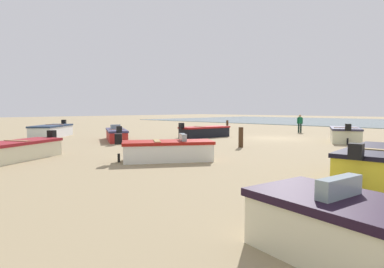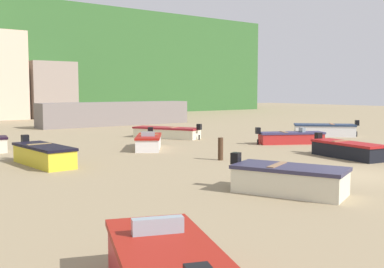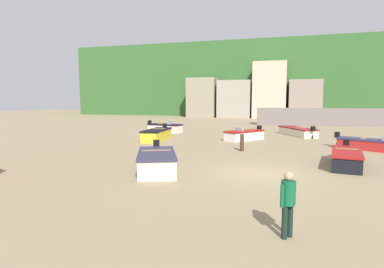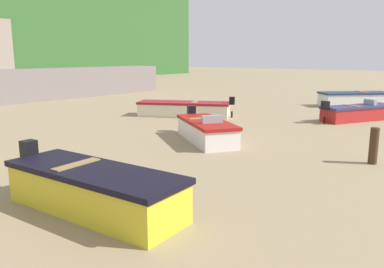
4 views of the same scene
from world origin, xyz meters
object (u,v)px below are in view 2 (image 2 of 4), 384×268
boat_black_2 (347,150)px  boat_cream_3 (289,180)px  boat_yellow_0 (44,155)px  mooring_post_mid_beach (221,149)px  boat_white_5 (325,130)px  boat_red_6 (291,138)px  boat_cream_7 (167,133)px  boat_white_4 (149,142)px

boat_black_2 → boat_cream_3: size_ratio=1.07×
boat_yellow_0 → mooring_post_mid_beach: boat_yellow_0 is taller
boat_white_5 → mooring_post_mid_beach: boat_white_5 is taller
boat_cream_3 → boat_red_6: boat_cream_3 is taller
boat_yellow_0 → boat_white_5: 21.51m
boat_yellow_0 → boat_cream_7: size_ratio=0.89×
boat_yellow_0 → boat_cream_7: (11.34, 6.75, -0.07)m
boat_yellow_0 → boat_white_4: boat_yellow_0 is taller
boat_yellow_0 → boat_cream_7: bearing=-152.6°
boat_black_2 → boat_red_6: 6.44m
boat_yellow_0 → boat_red_6: boat_yellow_0 is taller
boat_yellow_0 → boat_red_6: 15.68m
boat_yellow_0 → boat_black_2: 14.83m
boat_red_6 → mooring_post_mid_beach: mooring_post_mid_beach is taller
boat_white_5 → boat_red_6: 6.14m
boat_white_4 → mooring_post_mid_beach: size_ratio=3.38×
boat_black_2 → mooring_post_mid_beach: bearing=-21.5°
boat_white_4 → boat_yellow_0: bearing=52.1°
boat_black_2 → boat_white_5: (8.42, 7.74, 0.05)m
boat_yellow_0 → boat_black_2: boat_yellow_0 is taller
boat_white_4 → boat_cream_7: (4.39, 4.63, -0.02)m
boat_yellow_0 → boat_white_4: 7.27m
boat_cream_7 → boat_yellow_0: bearing=-176.0°
boat_cream_3 → boat_white_4: boat_cream_3 is taller
boat_cream_3 → boat_red_6: 14.81m
boat_red_6 → boat_yellow_0: bearing=-65.5°
boat_black_2 → boat_cream_3: (-8.67, -3.74, 0.06)m
boat_black_2 → boat_white_4: (-6.13, 9.12, 0.01)m
boat_white_4 → boat_white_5: boat_white_5 is taller
mooring_post_mid_beach → boat_white_4: bearing=95.1°
mooring_post_mid_beach → boat_red_6: bearing=17.7°
boat_black_2 → boat_white_5: 11.44m
boat_yellow_0 → mooring_post_mid_beach: 8.33m
boat_white_5 → mooring_post_mid_beach: bearing=153.2°
boat_cream_3 → boat_red_6: bearing=-162.1°
boat_cream_3 → boat_white_5: boat_cream_3 is taller
boat_cream_3 → boat_cream_7: bearing=-134.4°
boat_yellow_0 → mooring_post_mid_beach: bearing=150.4°
boat_white_5 → boat_red_6: bearing=153.0°
boat_black_2 → boat_red_6: bearing=-104.3°
boat_cream_3 → boat_white_5: bearing=-168.9°
boat_black_2 → boat_white_4: same height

